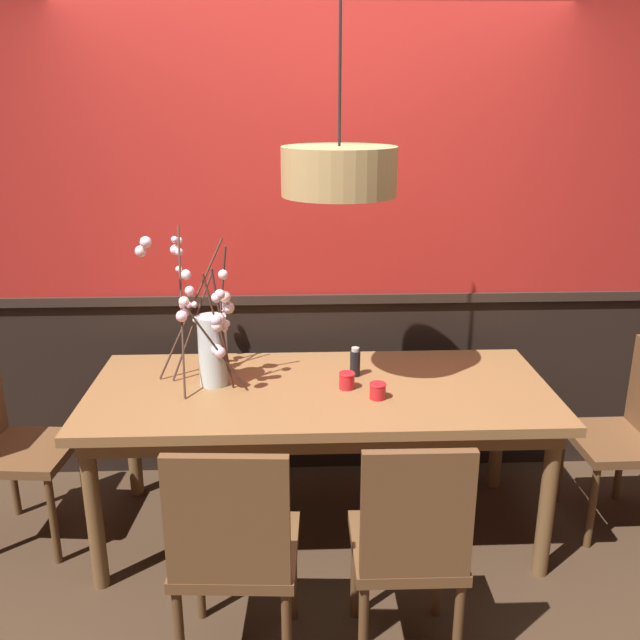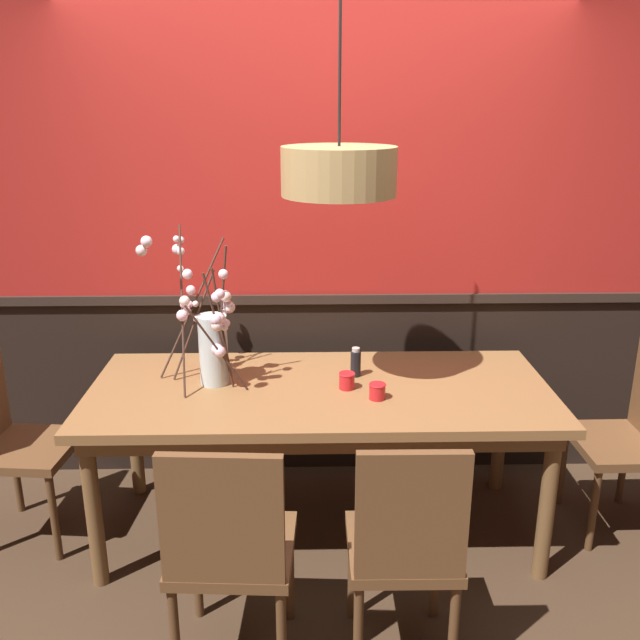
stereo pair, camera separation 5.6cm
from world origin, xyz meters
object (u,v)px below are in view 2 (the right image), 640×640
object	(u,v)px
chair_head_west_end	(11,438)
candle_holder_nearer_center	(347,381)
candle_holder_nearer_edge	(377,391)
chair_near_side_left	(230,546)
chair_far_side_right	(374,369)
chair_far_side_left	(258,365)
chair_head_east_end	(632,431)
dining_table	(320,403)
vase_with_blossoms	(210,337)
pendant_lamp	(339,171)
condiment_bottle	(356,363)
chair_near_side_right	(405,544)

from	to	relation	value
chair_head_west_end	candle_holder_nearer_center	xyz separation A→B (m)	(1.59, -0.02, 0.29)
candle_holder_nearer_edge	chair_head_west_end	bearing A→B (deg)	175.30
chair_near_side_left	chair_far_side_right	distance (m)	1.87
chair_head_west_end	candle_holder_nearer_edge	distance (m)	1.75
chair_far_side_left	candle_holder_nearer_edge	distance (m)	1.22
chair_head_west_end	chair_head_east_end	xyz separation A→B (m)	(2.98, 0.01, 0.00)
dining_table	chair_head_east_end	distance (m)	1.52
vase_with_blossoms	pendant_lamp	xyz separation A→B (m)	(0.59, -0.10, 0.77)
dining_table	chair_far_side_left	world-z (taller)	chair_far_side_left
chair_head_west_end	chair_far_side_left	xyz separation A→B (m)	(1.11, 0.88, 0.01)
chair_head_west_end	condiment_bottle	xyz separation A→B (m)	(1.64, 0.13, 0.32)
chair_near_side_right	candle_holder_nearer_center	xyz separation A→B (m)	(-0.16, 0.84, 0.28)
chair_head_west_end	chair_head_east_end	size ratio (longest dim) A/B	0.99
chair_near_side_left	chair_far_side_left	bearing A→B (deg)	90.41
vase_with_blossoms	candle_holder_nearer_center	distance (m)	0.67
chair_head_east_end	vase_with_blossoms	size ratio (longest dim) A/B	1.28
chair_near_side_right	candle_holder_nearer_center	world-z (taller)	chair_near_side_right
chair_head_west_end	pendant_lamp	world-z (taller)	pendant_lamp
chair_head_west_end	pendant_lamp	xyz separation A→B (m)	(1.55, -0.04, 1.24)
chair_head_west_end	vase_with_blossoms	size ratio (longest dim) A/B	1.27
candle_holder_nearer_edge	condiment_bottle	size ratio (longest dim) A/B	0.54
candle_holder_nearer_center	dining_table	bearing A→B (deg)	171.25
chair_near_side_right	condiment_bottle	world-z (taller)	chair_near_side_right
chair_head_west_end	vase_with_blossoms	xyz separation A→B (m)	(0.96, 0.06, 0.48)
candle_holder_nearer_center	candle_holder_nearer_edge	xyz separation A→B (m)	(0.13, -0.12, -0.00)
candle_holder_nearer_center	chair_head_east_end	bearing A→B (deg)	1.23
chair_near_side_right	chair_far_side_right	distance (m)	1.74
candle_holder_nearer_center	candle_holder_nearer_edge	distance (m)	0.17
chair_far_side_left	vase_with_blossoms	bearing A→B (deg)	-100.73
chair_near_side_right	dining_table	bearing A→B (deg)	108.43
chair_far_side_left	condiment_bottle	size ratio (longest dim) A/B	6.57
chair_far_side_right	vase_with_blossoms	xyz separation A→B (m)	(-0.86, -0.81, 0.50)
chair_near_side_right	condiment_bottle	bearing A→B (deg)	96.41
chair_near_side_right	chair_far_side_right	bearing A→B (deg)	88.07
chair_near_side_right	chair_near_side_left	xyz separation A→B (m)	(-0.63, -0.00, 0.00)
chair_near_side_left	chair_far_side_right	world-z (taller)	chair_near_side_left
chair_head_east_end	vase_with_blossoms	world-z (taller)	vase_with_blossoms
chair_head_east_end	pendant_lamp	distance (m)	1.90
chair_far_side_right	chair_head_east_end	world-z (taller)	chair_head_east_end
vase_with_blossoms	candle_holder_nearer_center	xyz separation A→B (m)	(0.63, -0.09, -0.19)
chair_head_east_end	candle_holder_nearer_center	bearing A→B (deg)	-178.77
chair_near_side_left	pendant_lamp	world-z (taller)	pendant_lamp
chair_far_side_left	chair_head_east_end	bearing A→B (deg)	-25.19
chair_near_side_right	pendant_lamp	distance (m)	1.49
chair_near_side_left	chair_far_side_left	size ratio (longest dim) A/B	1.02
chair_head_west_end	chair_near_side_left	bearing A→B (deg)	-37.65
candle_holder_nearer_center	condiment_bottle	size ratio (longest dim) A/B	0.54
dining_table	candle_holder_nearer_edge	bearing A→B (deg)	-28.29
chair_head_west_end	pendant_lamp	size ratio (longest dim) A/B	0.91
vase_with_blossoms	candle_holder_nearer_edge	world-z (taller)	vase_with_blossoms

